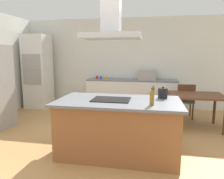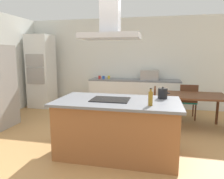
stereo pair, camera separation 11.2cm
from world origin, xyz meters
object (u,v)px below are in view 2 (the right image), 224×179
object	(u,v)px
coffee_mug_yellow	(109,77)
chair_at_left_end	(150,103)
coffee_mug_blue	(104,77)
chair_facing_back_wall	(188,99)
countertop_microwave	(150,75)
range_hood	(110,22)
dining_table	(192,98)
olive_oil_bottle	(150,98)
coffee_mug_red	(100,77)
tea_kettle	(163,93)
wall_oven_stack	(41,72)
cooktop	(110,99)

from	to	relation	value
coffee_mug_yellow	chair_at_left_end	size ratio (longest dim) A/B	0.10
coffee_mug_blue	chair_facing_back_wall	bearing A→B (deg)	-13.73
coffee_mug_blue	coffee_mug_yellow	world-z (taller)	same
countertop_microwave	range_hood	distance (m)	3.11
coffee_mug_yellow	range_hood	world-z (taller)	range_hood
dining_table	chair_facing_back_wall	bearing A→B (deg)	90.00
olive_oil_bottle	chair_facing_back_wall	bearing A→B (deg)	71.11
olive_oil_bottle	range_hood	size ratio (longest dim) A/B	0.28
coffee_mug_red	chair_facing_back_wall	bearing A→B (deg)	-14.11
tea_kettle	coffee_mug_blue	bearing A→B (deg)	123.49
tea_kettle	coffee_mug_yellow	distance (m)	3.05
coffee_mug_red	dining_table	bearing A→B (deg)	-27.52
range_hood	coffee_mug_blue	bearing A→B (deg)	106.79
countertop_microwave	range_hood	xyz separation A→B (m)	(-0.50, -2.88, 1.06)
coffee_mug_red	dining_table	size ratio (longest dim) A/B	0.06
olive_oil_bottle	wall_oven_stack	bearing A→B (deg)	139.77
tea_kettle	countertop_microwave	distance (m)	2.61
dining_table	chair_facing_back_wall	distance (m)	0.68
cooktop	chair_facing_back_wall	xyz separation A→B (m)	(1.49, 2.23, -0.40)
olive_oil_bottle	dining_table	size ratio (longest dim) A/B	0.18
chair_facing_back_wall	range_hood	bearing A→B (deg)	-123.65
coffee_mug_yellow	chair_at_left_end	distance (m)	1.92
olive_oil_bottle	coffee_mug_blue	xyz separation A→B (m)	(-1.48, 3.05, -0.06)
coffee_mug_yellow	range_hood	size ratio (longest dim) A/B	0.10
cooktop	olive_oil_bottle	size ratio (longest dim) A/B	2.40
coffee_mug_yellow	chair_facing_back_wall	size ratio (longest dim) A/B	0.10
range_hood	dining_table	bearing A→B (deg)	46.53
tea_kettle	wall_oven_stack	size ratio (longest dim) A/B	0.09
dining_table	wall_oven_stack	bearing A→B (deg)	165.83
wall_oven_stack	chair_at_left_end	world-z (taller)	wall_oven_stack
countertop_microwave	chair_facing_back_wall	xyz separation A→B (m)	(0.99, -0.65, -0.53)
coffee_mug_blue	wall_oven_stack	bearing A→B (deg)	-175.37
cooktop	chair_at_left_end	xyz separation A→B (m)	(0.57, 1.57, -0.40)
tea_kettle	range_hood	xyz separation A→B (m)	(-0.82, -0.29, 1.12)
range_hood	wall_oven_stack	bearing A→B (deg)	136.45
chair_at_left_end	range_hood	xyz separation A→B (m)	(-0.57, -1.57, 1.59)
cooktop	chair_at_left_end	bearing A→B (deg)	69.98
cooktop	countertop_microwave	xyz separation A→B (m)	(0.50, 2.88, 0.13)
tea_kettle	chair_facing_back_wall	world-z (taller)	tea_kettle
coffee_mug_blue	olive_oil_bottle	bearing A→B (deg)	-64.07
wall_oven_stack	range_hood	xyz separation A→B (m)	(2.78, -2.65, 1.00)
tea_kettle	range_hood	size ratio (longest dim) A/B	0.23
olive_oil_bottle	range_hood	distance (m)	1.29
coffee_mug_yellow	range_hood	xyz separation A→B (m)	(0.71, -2.93, 1.16)
tea_kettle	coffee_mug_blue	world-z (taller)	tea_kettle
cooktop	wall_oven_stack	size ratio (longest dim) A/B	0.27
cooktop	dining_table	size ratio (longest dim) A/B	0.43
cooktop	tea_kettle	bearing A→B (deg)	19.52
dining_table	range_hood	distance (m)	2.59
wall_oven_stack	olive_oil_bottle	bearing A→B (deg)	-40.23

